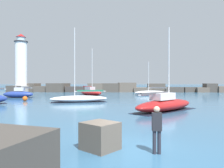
% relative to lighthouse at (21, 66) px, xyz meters
% --- Properties ---
extents(ground_plane, '(600.00, 600.00, 0.00)m').
position_rel_lighthouse_xyz_m(ground_plane, '(28.20, -50.37, -7.11)').
color(ground_plane, '#336084').
extents(open_sea_beyond, '(400.00, 116.00, 0.01)m').
position_rel_lighthouse_xyz_m(open_sea_beyond, '(28.20, 60.97, -7.11)').
color(open_sea_beyond, '#235175').
rests_on(open_sea_beyond, ground).
extents(breakwater_jetty, '(64.85, 6.83, 2.59)m').
position_rel_lighthouse_xyz_m(breakwater_jetty, '(26.63, 0.95, -6.13)').
color(breakwater_jetty, '#423D38').
rests_on(breakwater_jetty, ground).
extents(lighthouse, '(4.29, 4.29, 16.11)m').
position_rel_lighthouse_xyz_m(lighthouse, '(0.00, 0.00, 0.00)').
color(lighthouse, gray).
rests_on(lighthouse, ground).
extents(sailboat_moored_1, '(6.25, 6.80, 9.51)m').
position_rel_lighthouse_xyz_m(sailboat_moored_1, '(21.58, -14.88, -6.45)').
color(sailboat_moored_1, maroon).
rests_on(sailboat_moored_1, ground).
extents(sailboat_moored_3, '(7.45, 7.60, 8.03)m').
position_rel_lighthouse_xyz_m(sailboat_moored_3, '(32.05, -38.49, -6.48)').
color(sailboat_moored_3, maroon).
rests_on(sailboat_moored_3, ground).
extents(sailboat_moored_5, '(8.13, 4.25, 10.15)m').
position_rel_lighthouse_xyz_m(sailboat_moored_5, '(22.12, -29.78, -6.62)').
color(sailboat_moored_5, white).
rests_on(sailboat_moored_5, ground).
extents(sailboat_moored_6, '(6.86, 2.10, 7.10)m').
position_rel_lighthouse_xyz_m(sailboat_moored_6, '(34.13, -13.08, -6.62)').
color(sailboat_moored_6, white).
rests_on(sailboat_moored_6, ground).
extents(sailboat_moored_7, '(5.38, 1.83, 9.53)m').
position_rel_lighthouse_xyz_m(sailboat_moored_7, '(9.67, -21.62, -6.42)').
color(sailboat_moored_7, navy).
rests_on(sailboat_moored_7, ground).
extents(mooring_buoy_orange_near, '(0.70, 0.70, 0.90)m').
position_rel_lighthouse_xyz_m(mooring_buoy_orange_near, '(13.94, -28.37, -6.76)').
color(mooring_buoy_orange_near, '#EA5914').
rests_on(mooring_buoy_orange_near, ground).
extents(person_on_rocks, '(0.36, 0.24, 1.82)m').
position_rel_lighthouse_xyz_m(person_on_rocks, '(29.30, -51.01, -6.09)').
color(person_on_rocks, '#282833').
rests_on(person_on_rocks, ground).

